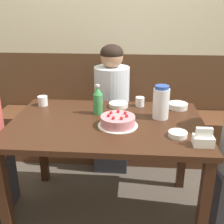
# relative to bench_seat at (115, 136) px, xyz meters

# --- Properties ---
(ground_plane) EXTENTS (12.00, 12.00, 0.00)m
(ground_plane) POSITION_rel_bench_seat_xyz_m (0.00, -0.83, -0.23)
(ground_plane) COLOR #4C4238
(back_wall) EXTENTS (4.80, 0.04, 2.50)m
(back_wall) POSITION_rel_bench_seat_xyz_m (0.00, 0.22, 1.02)
(back_wall) COLOR brown
(back_wall) RESTS_ON ground_plane
(bench_seat) EXTENTS (2.32, 0.38, 0.46)m
(bench_seat) POSITION_rel_bench_seat_xyz_m (0.00, 0.00, 0.00)
(bench_seat) COLOR #56331E
(bench_seat) RESTS_ON ground_plane
(dining_table) EXTENTS (1.28, 0.84, 0.74)m
(dining_table) POSITION_rel_bench_seat_xyz_m (0.00, -0.83, 0.41)
(dining_table) COLOR #381E11
(dining_table) RESTS_ON ground_plane
(birthday_cake) EXTENTS (0.26, 0.26, 0.09)m
(birthday_cake) POSITION_rel_bench_seat_xyz_m (0.08, -0.89, 0.54)
(birthday_cake) COLOR white
(birthday_cake) RESTS_ON dining_table
(water_pitcher) EXTENTS (0.11, 0.11, 0.23)m
(water_pitcher) POSITION_rel_bench_seat_xyz_m (0.36, -0.73, 0.62)
(water_pitcher) COLOR white
(water_pitcher) RESTS_ON dining_table
(soju_bottle) EXTENTS (0.07, 0.07, 0.21)m
(soju_bottle) POSITION_rel_bench_seat_xyz_m (-0.08, -0.69, 0.61)
(soju_bottle) COLOR #388E4C
(soju_bottle) RESTS_ON dining_table
(napkin_holder) EXTENTS (0.11, 0.08, 0.11)m
(napkin_holder) POSITION_rel_bench_seat_xyz_m (0.56, -1.12, 0.55)
(napkin_holder) COLOR white
(napkin_holder) RESTS_ON dining_table
(bowl_soup_white) EXTENTS (0.14, 0.14, 0.04)m
(bowl_soup_white) POSITION_rel_bench_seat_xyz_m (0.50, -0.54, 0.53)
(bowl_soup_white) COLOR white
(bowl_soup_white) RESTS_ON dining_table
(bowl_rice_small) EXTENTS (0.11, 0.11, 0.03)m
(bowl_rice_small) POSITION_rel_bench_seat_xyz_m (0.44, -1.01, 0.53)
(bowl_rice_small) COLOR white
(bowl_rice_small) RESTS_ON dining_table
(bowl_side_dish) EXTENTS (0.14, 0.14, 0.03)m
(bowl_side_dish) POSITION_rel_bench_seat_xyz_m (0.06, -0.54, 0.53)
(bowl_side_dish) COLOR white
(bowl_side_dish) RESTS_ON dining_table
(glass_water_tall) EXTENTS (0.07, 0.07, 0.07)m
(glass_water_tall) POSITION_rel_bench_seat_xyz_m (-0.52, -0.55, 0.55)
(glass_water_tall) COLOR silver
(glass_water_tall) RESTS_ON dining_table
(glass_tumbler_short) EXTENTS (0.07, 0.07, 0.07)m
(glass_tumbler_short) POSITION_rel_bench_seat_xyz_m (0.22, -0.51, 0.55)
(glass_tumbler_short) COLOR silver
(glass_tumbler_short) RESTS_ON dining_table
(person_grey_tee) EXTENTS (0.31, 0.34, 1.15)m
(person_grey_tee) POSITION_rel_bench_seat_xyz_m (-0.02, -0.15, 0.31)
(person_grey_tee) COLOR #33333D
(person_grey_tee) RESTS_ON ground_plane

